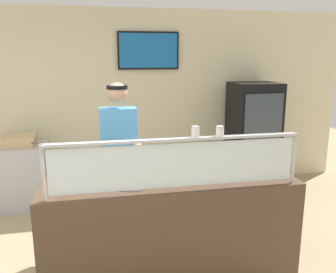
# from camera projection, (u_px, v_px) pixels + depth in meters

# --- Properties ---
(ground_plane) EXTENTS (12.00, 12.00, 0.00)m
(ground_plane) POSITION_uv_depth(u_px,v_px,m) (158.00, 240.00, 3.97)
(ground_plane) COLOR tan
(ground_plane) RESTS_ON ground
(shop_rear_unit) EXTENTS (6.65, 0.13, 2.70)m
(shop_rear_unit) POSITION_uv_depth(u_px,v_px,m) (138.00, 100.00, 5.35)
(shop_rear_unit) COLOR beige
(shop_rear_unit) RESTS_ON ground
(serving_counter) EXTENTS (2.25, 0.72, 0.95)m
(serving_counter) POSITION_uv_depth(u_px,v_px,m) (170.00, 227.00, 3.25)
(serving_counter) COLOR #4C3828
(serving_counter) RESTS_ON ground
(sneeze_guard) EXTENTS (2.07, 0.06, 0.44)m
(sneeze_guard) POSITION_uv_depth(u_px,v_px,m) (177.00, 158.00, 2.79)
(sneeze_guard) COLOR #B2B5BC
(sneeze_guard) RESTS_ON serving_counter
(pizza_tray) EXTENTS (0.44, 0.44, 0.04)m
(pizza_tray) POSITION_uv_depth(u_px,v_px,m) (133.00, 180.00, 3.05)
(pizza_tray) COLOR #9EA0A8
(pizza_tray) RESTS_ON serving_counter
(pizza_server) EXTENTS (0.14, 0.29, 0.01)m
(pizza_server) POSITION_uv_depth(u_px,v_px,m) (134.00, 179.00, 3.03)
(pizza_server) COLOR #ADAFB7
(pizza_server) RESTS_ON pizza_tray
(parmesan_shaker) EXTENTS (0.06, 0.06, 0.09)m
(parmesan_shaker) POSITION_uv_depth(u_px,v_px,m) (195.00, 133.00, 2.78)
(parmesan_shaker) COLOR white
(parmesan_shaker) RESTS_ON sneeze_guard
(pepper_flake_shaker) EXTENTS (0.06, 0.06, 0.08)m
(pepper_flake_shaker) POSITION_uv_depth(u_px,v_px,m) (220.00, 132.00, 2.82)
(pepper_flake_shaker) COLOR white
(pepper_flake_shaker) RESTS_ON sneeze_guard
(worker_figure) EXTENTS (0.41, 0.50, 1.76)m
(worker_figure) POSITION_uv_depth(u_px,v_px,m) (120.00, 154.00, 3.73)
(worker_figure) COLOR #23232D
(worker_figure) RESTS_ON ground
(drink_fridge) EXTENTS (0.68, 0.64, 1.64)m
(drink_fridge) POSITION_uv_depth(u_px,v_px,m) (253.00, 137.00, 5.37)
(drink_fridge) COLOR black
(drink_fridge) RESTS_ON ground
(prep_shelf) EXTENTS (0.70, 0.55, 0.86)m
(prep_shelf) POSITION_uv_depth(u_px,v_px,m) (22.00, 176.00, 4.77)
(prep_shelf) COLOR #B7BABF
(prep_shelf) RESTS_ON ground
(pizza_box_stack) EXTENTS (0.45, 0.43, 0.13)m
(pizza_box_stack) POSITION_uv_depth(u_px,v_px,m) (18.00, 141.00, 4.65)
(pizza_box_stack) COLOR tan
(pizza_box_stack) RESTS_ON prep_shelf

